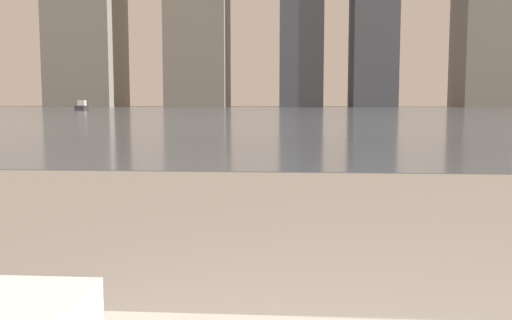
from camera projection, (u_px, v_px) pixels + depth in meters
harbor_water at (297, 110)px, 61.38m from camera, size 180.00×110.00×0.01m
harbor_boat_1 at (82, 107)px, 62.90m from camera, size 1.42×3.04×1.10m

